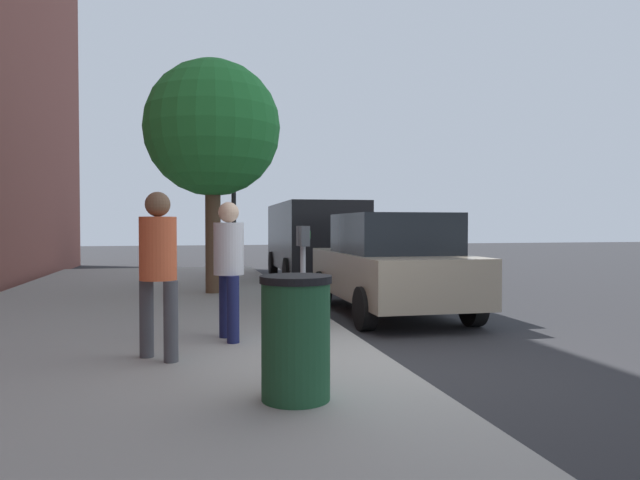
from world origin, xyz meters
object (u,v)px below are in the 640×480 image
at_px(street_tree, 213,129).
at_px(pedestrian_bystander, 158,261).
at_px(parking_meter, 303,256).
at_px(parked_sedan_near, 390,264).
at_px(pedestrian_at_meter, 229,260).
at_px(trash_bin, 296,337).
at_px(traffic_signal, 238,187).
at_px(parked_van_far, 313,236).

bearing_deg(street_tree, pedestrian_bystander, 172.13).
xyz_separation_m(parking_meter, parked_sedan_near, (2.21, -2.00, -0.27)).
distance_m(parking_meter, parked_sedan_near, 2.99).
bearing_deg(pedestrian_bystander, street_tree, 39.58).
bearing_deg(pedestrian_at_meter, trash_bin, -93.15).
xyz_separation_m(traffic_signal, trash_bin, (-10.38, 0.42, -1.92)).
bearing_deg(parked_sedan_near, trash_bin, 152.03).
height_order(pedestrian_at_meter, trash_bin, pedestrian_at_meter).
xyz_separation_m(street_tree, traffic_signal, (2.73, -0.75, -1.00)).
distance_m(parked_sedan_near, traffic_signal, 6.13).
relative_size(pedestrian_at_meter, parked_van_far, 0.32).
distance_m(parking_meter, street_tree, 5.60).
xyz_separation_m(parked_sedan_near, traffic_signal, (5.48, 2.18, 1.68)).
distance_m(pedestrian_at_meter, traffic_signal, 8.00).
height_order(parked_van_far, traffic_signal, traffic_signal).
bearing_deg(pedestrian_at_meter, parking_meter, -2.59).
height_order(parked_sedan_near, trash_bin, parked_sedan_near).
xyz_separation_m(parked_sedan_near, trash_bin, (-4.90, 2.60, -0.24)).
bearing_deg(parked_sedan_near, traffic_signal, 21.73).
xyz_separation_m(pedestrian_bystander, street_tree, (5.97, -0.83, 2.38)).
bearing_deg(pedestrian_at_meter, pedestrian_bystander, -143.98).
relative_size(pedestrian_bystander, traffic_signal, 0.49).
xyz_separation_m(parked_van_far, street_tree, (-3.53, 2.94, 2.32)).
xyz_separation_m(parked_sedan_near, street_tree, (2.75, 2.94, 2.68)).
relative_size(parked_sedan_near, trash_bin, 4.38).
bearing_deg(trash_bin, pedestrian_at_meter, 8.02).
distance_m(pedestrian_bystander, trash_bin, 2.12).
relative_size(parking_meter, parked_van_far, 0.27).
xyz_separation_m(pedestrian_bystander, parked_sedan_near, (3.22, -3.76, -0.30)).
height_order(parked_sedan_near, street_tree, street_tree).
bearing_deg(parked_sedan_near, parking_meter, 137.83).
xyz_separation_m(parked_van_far, traffic_signal, (-0.80, 2.19, 1.32)).
distance_m(parking_meter, pedestrian_at_meter, 0.97).
height_order(parking_meter, parked_van_far, parked_van_far).
xyz_separation_m(pedestrian_at_meter, parked_van_far, (8.63, -2.96, 0.11)).
bearing_deg(traffic_signal, parked_sedan_near, -158.27).
relative_size(pedestrian_bystander, trash_bin, 1.75).
bearing_deg(trash_bin, pedestrian_bystander, 34.43).
bearing_deg(pedestrian_bystander, parking_meter, -12.78).
distance_m(parking_meter, traffic_signal, 7.82).
height_order(parked_van_far, street_tree, street_tree).
bearing_deg(pedestrian_at_meter, street_tree, 78.52).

